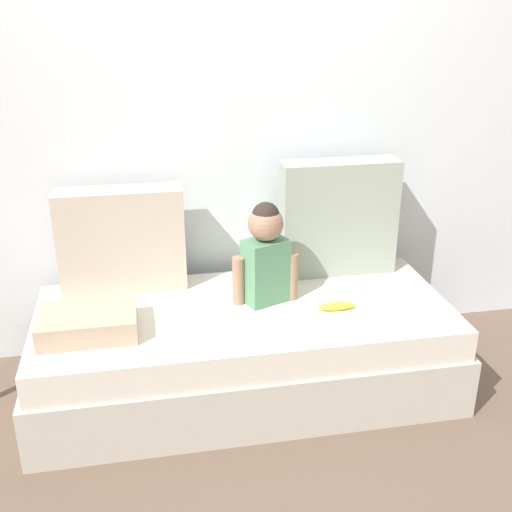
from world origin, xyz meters
TOP-DOWN VIEW (x-y plane):
  - ground_plane at (0.00, 0.00)m, footprint 12.00×12.00m
  - back_wall at (0.00, 0.55)m, footprint 5.12×0.10m
  - couch at (0.00, 0.00)m, footprint 1.92×0.83m
  - throw_pillow_left at (-0.53, 0.32)m, footprint 0.58×0.16m
  - throw_pillow_right at (0.53, 0.32)m, footprint 0.58×0.16m
  - toddler at (0.11, 0.05)m, footprint 0.30×0.19m
  - banana at (0.40, -0.10)m, footprint 0.17×0.05m
  - folded_blanket at (-0.68, -0.10)m, footprint 0.40×0.28m

SIDE VIEW (x-z plane):
  - ground_plane at x=0.00m, z-range 0.00..0.00m
  - couch at x=0.00m, z-range 0.00..0.43m
  - banana at x=0.40m, z-range 0.43..0.47m
  - folded_blanket at x=-0.68m, z-range 0.43..0.53m
  - toddler at x=0.11m, z-range 0.43..0.91m
  - throw_pillow_left at x=-0.53m, z-range 0.43..0.92m
  - throw_pillow_right at x=0.53m, z-range 0.43..1.00m
  - back_wall at x=0.00m, z-range 0.00..2.51m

